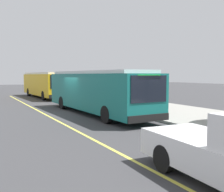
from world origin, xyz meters
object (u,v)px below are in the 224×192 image
object	(u,v)px
transit_bus_main	(96,90)
waiting_bench	(143,100)
route_sign_post	(137,85)
pedestrian_commuter	(134,95)
transit_bus_second	(45,84)

from	to	relation	value
transit_bus_main	waiting_bench	distance (m)	4.94
waiting_bench	route_sign_post	world-z (taller)	route_sign_post
pedestrian_commuter	route_sign_post	bearing A→B (deg)	-26.78
transit_bus_second	pedestrian_commuter	size ratio (longest dim) A/B	6.62
transit_bus_second	waiting_bench	xyz separation A→B (m)	(13.79, 4.49, -0.98)
waiting_bench	route_sign_post	distance (m)	3.20
transit_bus_main	pedestrian_commuter	distance (m)	3.92
waiting_bench	pedestrian_commuter	xyz separation A→B (m)	(0.12, -0.95, 0.48)
transit_bus_second	waiting_bench	size ratio (longest dim) A/B	6.99
transit_bus_main	route_sign_post	size ratio (longest dim) A/B	4.34
transit_bus_main	waiting_bench	world-z (taller)	transit_bus_main
transit_bus_main	waiting_bench	bearing A→B (deg)	104.29
transit_bus_main	transit_bus_second	bearing A→B (deg)	179.24
pedestrian_commuter	transit_bus_main	bearing A→B (deg)	-73.98
transit_bus_second	pedestrian_commuter	xyz separation A→B (m)	(13.91, 3.54, -0.50)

